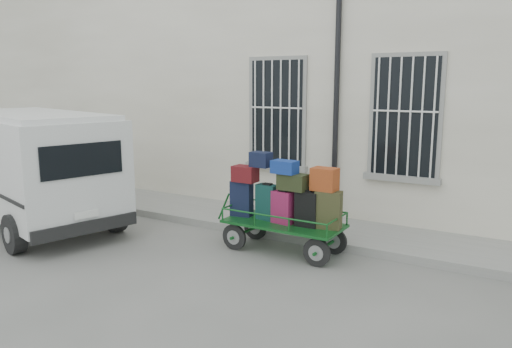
{
  "coord_description": "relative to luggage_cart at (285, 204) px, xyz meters",
  "views": [
    {
      "loc": [
        4.61,
        -6.49,
        2.87
      ],
      "look_at": [
        0.23,
        1.0,
        1.29
      ],
      "focal_mm": 35.0,
      "sensor_mm": 36.0,
      "label": 1
    }
  ],
  "objects": [
    {
      "name": "building",
      "position": [
        -0.88,
        4.62,
        2.15
      ],
      "size": [
        24.0,
        5.15,
        6.0
      ],
      "color": "beige",
      "rests_on": "ground"
    },
    {
      "name": "luggage_cart",
      "position": [
        0.0,
        0.0,
        0.0
      ],
      "size": [
        2.4,
        0.96,
        1.7
      ],
      "rotation": [
        0.0,
        0.0,
        -0.02
      ],
      "color": "black",
      "rests_on": "ground"
    },
    {
      "name": "sidewalk",
      "position": [
        -0.88,
        1.32,
        -0.77
      ],
      "size": [
        24.0,
        1.7,
        0.15
      ],
      "primitive_type": "cube",
      "color": "gray",
      "rests_on": "ground"
    },
    {
      "name": "ground",
      "position": [
        -0.88,
        -0.88,
        -0.85
      ],
      "size": [
        80.0,
        80.0,
        0.0
      ],
      "primitive_type": "plane",
      "color": "#61615C",
      "rests_on": "ground"
    },
    {
      "name": "van",
      "position": [
        -5.11,
        -1.08,
        0.47
      ],
      "size": [
        4.91,
        3.11,
        2.31
      ],
      "rotation": [
        0.0,
        0.0,
        -0.28
      ],
      "color": "silver",
      "rests_on": "ground"
    }
  ]
}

